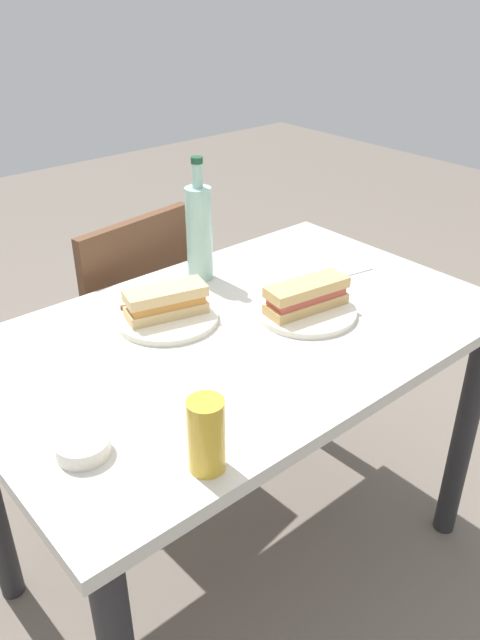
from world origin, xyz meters
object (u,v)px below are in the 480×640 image
(plate_near, at_px, (167,317))
(plate_far, at_px, (306,311))
(baguette_sandwich_far, at_px, (307,295))
(knife_far, at_px, (289,300))
(baguette_sandwich_near, at_px, (166,301))
(beer_glass, at_px, (206,435))
(water_bottle, at_px, (199,231))
(olive_bowl, at_px, (83,446))
(dining_table, at_px, (240,372))
(chair_far, at_px, (122,327))
(knife_near, at_px, (154,304))

(plate_near, height_order, plate_far, same)
(baguette_sandwich_far, xyz_separation_m, knife_far, (-0.00, 0.05, -0.03))
(baguette_sandwich_near, bearing_deg, beer_glass, -117.23)
(water_bottle, relative_size, olive_bowl, 3.41)
(baguette_sandwich_near, bearing_deg, dining_table, -51.92)
(chair_far, bearing_deg, dining_table, -91.19)
(dining_table, xyz_separation_m, knife_near, (-0.10, 0.19, 0.14))
(plate_far, bearing_deg, chair_far, 103.23)
(dining_table, xyz_separation_m, water_bottle, (0.09, 0.26, 0.25))
(knife_far, distance_m, olive_bowl, 0.64)
(baguette_sandwich_near, xyz_separation_m, water_bottle, (0.20, 0.13, 0.08))
(dining_table, xyz_separation_m, plate_far, (0.16, -0.05, 0.13))
(knife_far, height_order, olive_bowl, olive_bowl)
(baguette_sandwich_near, bearing_deg, water_bottle, 33.56)
(plate_near, height_order, olive_bowl, olive_bowl)
(water_bottle, height_order, beer_glass, water_bottle)
(plate_near, height_order, water_bottle, water_bottle)
(chair_far, bearing_deg, baguette_sandwich_near, -105.05)
(plate_near, bearing_deg, water_bottle, 33.56)
(chair_far, xyz_separation_m, knife_near, (-0.11, -0.38, 0.27))
(knife_far, distance_m, water_bottle, 0.29)
(knife_near, bearing_deg, plate_far, -42.95)
(chair_far, relative_size, knife_near, 5.23)
(dining_table, distance_m, plate_far, 0.21)
(baguette_sandwich_near, distance_m, plate_far, 0.32)
(knife_near, distance_m, olive_bowl, 0.50)
(baguette_sandwich_near, relative_size, beer_glass, 1.48)
(dining_table, distance_m, knife_near, 0.26)
(dining_table, xyz_separation_m, plate_near, (-0.11, 0.13, 0.13))
(dining_table, bearing_deg, baguette_sandwich_far, -18.02)
(chair_far, relative_size, olive_bowl, 9.39)
(dining_table, relative_size, olive_bowl, 12.84)
(plate_far, bearing_deg, beer_glass, -152.48)
(chair_far, height_order, knife_far, chair_far)
(baguette_sandwich_near, height_order, beer_glass, beer_glass)
(baguette_sandwich_far, relative_size, water_bottle, 0.66)
(plate_far, bearing_deg, baguette_sandwich_near, 144.79)
(knife_far, distance_m, beer_glass, 0.58)
(plate_far, height_order, knife_far, knife_far)
(chair_far, relative_size, water_bottle, 2.76)
(baguette_sandwich_near, relative_size, olive_bowl, 2.11)
(dining_table, bearing_deg, plate_far, -18.02)
(knife_near, bearing_deg, beer_glass, -114.82)
(beer_glass, height_order, olive_bowl, beer_glass)
(dining_table, xyz_separation_m, beer_glass, (-0.33, -0.31, 0.19))
(plate_near, distance_m, knife_far, 0.29)
(knife_near, distance_m, water_bottle, 0.23)
(chair_far, xyz_separation_m, plate_near, (-0.12, -0.44, 0.26))
(water_bottle, bearing_deg, knife_far, -76.75)
(knife_near, distance_m, beer_glass, 0.55)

